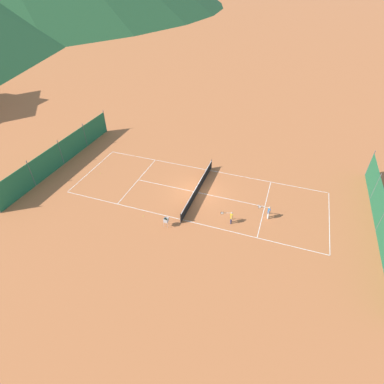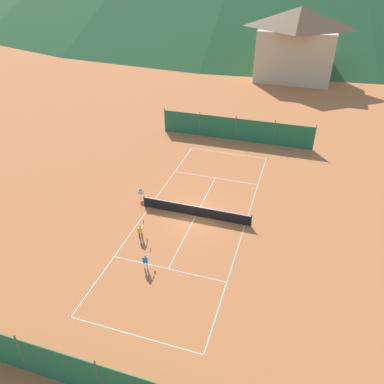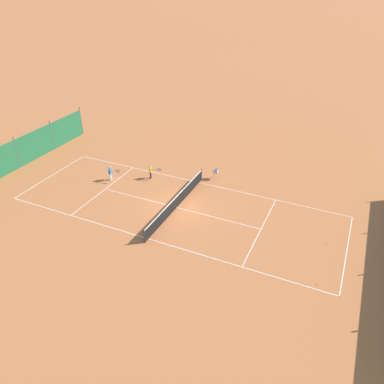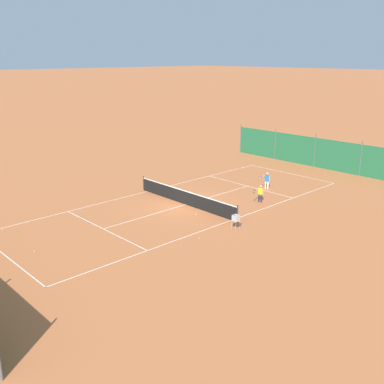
{
  "view_description": "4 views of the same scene",
  "coord_description": "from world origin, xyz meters",
  "px_view_note": "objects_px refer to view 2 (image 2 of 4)",
  "views": [
    {
      "loc": [
        -21.72,
        -7.05,
        17.5
      ],
      "look_at": [
        -1.94,
        -0.09,
        1.47
      ],
      "focal_mm": 28.0,
      "sensor_mm": 36.0,
      "label": 1
    },
    {
      "loc": [
        7.16,
        -23.69,
        18.2
      ],
      "look_at": [
        -0.89,
        1.81,
        1.04
      ],
      "focal_mm": 35.0,
      "sensor_mm": 36.0,
      "label": 2
    },
    {
      "loc": [
        20.47,
        10.69,
        15.2
      ],
      "look_at": [
        -0.52,
        1.01,
        1.3
      ],
      "focal_mm": 35.0,
      "sensor_mm": 36.0,
      "label": 3
    },
    {
      "loc": [
        -20.91,
        19.12,
        9.51
      ],
      "look_at": [
        -0.27,
        -0.34,
        0.86
      ],
      "focal_mm": 42.0,
      "sensor_mm": 36.0,
      "label": 4
    }
  ],
  "objects_px": {
    "tennis_ball_mid_court": "(205,223)",
    "tennis_net": "(196,211)",
    "tennis_ball_service_box": "(261,163)",
    "alpine_chalet": "(297,43)",
    "ball_hopper": "(141,192)",
    "tennis_ball_alley_right": "(177,205)",
    "tennis_ball_by_net_left": "(223,158)",
    "player_far_service": "(146,260)",
    "player_far_baseline": "(141,231)",
    "tennis_ball_alley_left": "(157,185)"
  },
  "relations": [
    {
      "from": "tennis_ball_mid_court",
      "to": "tennis_net",
      "type": "bearing_deg",
      "value": 142.94
    },
    {
      "from": "tennis_ball_service_box",
      "to": "alpine_chalet",
      "type": "distance_m",
      "value": 32.6
    },
    {
      "from": "ball_hopper",
      "to": "tennis_net",
      "type": "bearing_deg",
      "value": -10.57
    },
    {
      "from": "tennis_ball_service_box",
      "to": "tennis_ball_alley_right",
      "type": "distance_m",
      "value": 11.27
    },
    {
      "from": "tennis_net",
      "to": "tennis_ball_by_net_left",
      "type": "height_order",
      "value": "tennis_net"
    },
    {
      "from": "player_far_service",
      "to": "player_far_baseline",
      "type": "height_order",
      "value": "player_far_service"
    },
    {
      "from": "player_far_service",
      "to": "alpine_chalet",
      "type": "xyz_separation_m",
      "value": [
        5.51,
        49.55,
        5.08
      ]
    },
    {
      "from": "tennis_ball_alley_left",
      "to": "tennis_ball_alley_right",
      "type": "distance_m",
      "value": 3.78
    },
    {
      "from": "ball_hopper",
      "to": "alpine_chalet",
      "type": "height_order",
      "value": "alpine_chalet"
    },
    {
      "from": "tennis_net",
      "to": "tennis_ball_by_net_left",
      "type": "relative_size",
      "value": 139.09
    },
    {
      "from": "tennis_ball_service_box",
      "to": "tennis_ball_by_net_left",
      "type": "xyz_separation_m",
      "value": [
        -3.99,
        -0.02,
        0.0
      ]
    },
    {
      "from": "player_far_service",
      "to": "tennis_ball_alley_right",
      "type": "xyz_separation_m",
      "value": [
        -0.52,
        7.73,
        -0.7
      ]
    },
    {
      "from": "tennis_ball_alley_right",
      "to": "tennis_net",
      "type": "bearing_deg",
      "value": -25.22
    },
    {
      "from": "tennis_ball_alley_left",
      "to": "tennis_ball_service_box",
      "type": "height_order",
      "value": "same"
    },
    {
      "from": "tennis_ball_service_box",
      "to": "alpine_chalet",
      "type": "relative_size",
      "value": 0.01
    },
    {
      "from": "player_far_service",
      "to": "tennis_ball_service_box",
      "type": "height_order",
      "value": "player_far_service"
    },
    {
      "from": "player_far_baseline",
      "to": "tennis_ball_by_net_left",
      "type": "bearing_deg",
      "value": 79.1
    },
    {
      "from": "tennis_ball_alley_left",
      "to": "tennis_net",
      "type": "bearing_deg",
      "value": -35.31
    },
    {
      "from": "tennis_ball_alley_left",
      "to": "tennis_ball_by_net_left",
      "type": "relative_size",
      "value": 1.0
    },
    {
      "from": "player_far_baseline",
      "to": "ball_hopper",
      "type": "distance_m",
      "value": 5.39
    },
    {
      "from": "tennis_net",
      "to": "ball_hopper",
      "type": "xyz_separation_m",
      "value": [
        -5.29,
        0.99,
        0.16
      ]
    },
    {
      "from": "tennis_ball_service_box",
      "to": "alpine_chalet",
      "type": "xyz_separation_m",
      "value": [
        0.37,
        32.08,
        5.79
      ]
    },
    {
      "from": "player_far_service",
      "to": "player_far_baseline",
      "type": "bearing_deg",
      "value": 120.09
    },
    {
      "from": "alpine_chalet",
      "to": "tennis_ball_alley_right",
      "type": "bearing_deg",
      "value": -98.2
    },
    {
      "from": "player_far_service",
      "to": "tennis_ball_by_net_left",
      "type": "xyz_separation_m",
      "value": [
        1.15,
        17.46,
        -0.7
      ]
    },
    {
      "from": "player_far_service",
      "to": "tennis_ball_service_box",
      "type": "xyz_separation_m",
      "value": [
        5.14,
        17.47,
        -0.7
      ]
    },
    {
      "from": "tennis_ball_mid_court",
      "to": "alpine_chalet",
      "type": "bearing_deg",
      "value": 85.93
    },
    {
      "from": "tennis_ball_mid_court",
      "to": "tennis_ball_alley_left",
      "type": "xyz_separation_m",
      "value": [
        -5.79,
        4.14,
        0.0
      ]
    },
    {
      "from": "player_far_baseline",
      "to": "alpine_chalet",
      "type": "height_order",
      "value": "alpine_chalet"
    },
    {
      "from": "tennis_ball_by_net_left",
      "to": "ball_hopper",
      "type": "relative_size",
      "value": 0.07
    },
    {
      "from": "player_far_baseline",
      "to": "ball_hopper",
      "type": "bearing_deg",
      "value": 113.95
    },
    {
      "from": "tennis_net",
      "to": "ball_hopper",
      "type": "relative_size",
      "value": 10.31
    },
    {
      "from": "player_far_baseline",
      "to": "tennis_ball_alley_left",
      "type": "xyz_separation_m",
      "value": [
        -1.71,
        7.35,
        -0.67
      ]
    },
    {
      "from": "tennis_net",
      "to": "tennis_ball_service_box",
      "type": "bearing_deg",
      "value": 70.88
    },
    {
      "from": "player_far_service",
      "to": "ball_hopper",
      "type": "relative_size",
      "value": 1.42
    },
    {
      "from": "tennis_net",
      "to": "player_far_baseline",
      "type": "xyz_separation_m",
      "value": [
        -3.1,
        -3.94,
        0.2
      ]
    },
    {
      "from": "tennis_ball_alley_right",
      "to": "ball_hopper",
      "type": "xyz_separation_m",
      "value": [
        -3.33,
        0.06,
        0.63
      ]
    },
    {
      "from": "tennis_ball_service_box",
      "to": "ball_hopper",
      "type": "height_order",
      "value": "ball_hopper"
    },
    {
      "from": "tennis_net",
      "to": "alpine_chalet",
      "type": "relative_size",
      "value": 0.71
    },
    {
      "from": "tennis_ball_mid_court",
      "to": "tennis_ball_alley_right",
      "type": "bearing_deg",
      "value": 150.52
    },
    {
      "from": "player_far_service",
      "to": "tennis_ball_mid_court",
      "type": "distance_m",
      "value": 6.57
    },
    {
      "from": "player_far_service",
      "to": "tennis_ball_alley_right",
      "type": "relative_size",
      "value": 19.15
    },
    {
      "from": "tennis_ball_service_box",
      "to": "tennis_ball_alley_left",
      "type": "bearing_deg",
      "value": -139.54
    },
    {
      "from": "tennis_ball_by_net_left",
      "to": "player_far_service",
      "type": "bearing_deg",
      "value": -93.76
    },
    {
      "from": "player_far_service",
      "to": "tennis_ball_service_box",
      "type": "relative_size",
      "value": 19.15
    },
    {
      "from": "tennis_ball_alley_left",
      "to": "tennis_ball_by_net_left",
      "type": "bearing_deg",
      "value": 58.06
    },
    {
      "from": "tennis_ball_by_net_left",
      "to": "tennis_ball_alley_left",
      "type": "bearing_deg",
      "value": -121.94
    },
    {
      "from": "tennis_net",
      "to": "tennis_ball_alley_left",
      "type": "xyz_separation_m",
      "value": [
        -4.81,
        3.41,
        -0.47
      ]
    },
    {
      "from": "tennis_ball_alley_left",
      "to": "tennis_ball_by_net_left",
      "type": "distance_m",
      "value": 8.53
    },
    {
      "from": "tennis_net",
      "to": "player_far_service",
      "type": "relative_size",
      "value": 7.26
    }
  ]
}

